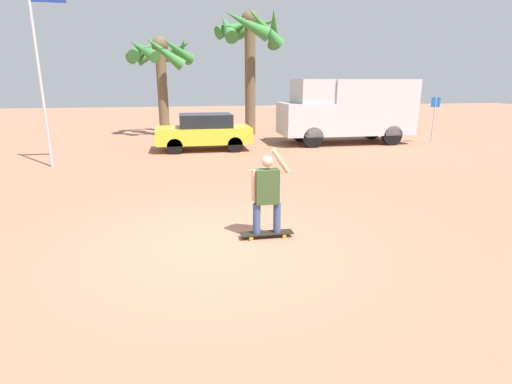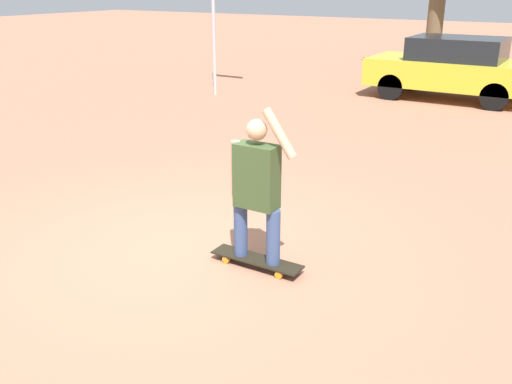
% 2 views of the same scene
% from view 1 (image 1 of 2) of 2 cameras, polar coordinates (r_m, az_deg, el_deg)
% --- Properties ---
extents(ground_plane, '(80.00, 80.00, 0.00)m').
position_cam_1_polar(ground_plane, '(7.30, -5.46, -7.23)').
color(ground_plane, '#A36B51').
extents(skateboard, '(0.99, 0.24, 0.09)m').
position_cam_1_polar(skateboard, '(7.48, 1.55, -5.93)').
color(skateboard, black).
rests_on(skateboard, ground_plane).
extents(person_skateboarder, '(0.71, 0.22, 1.58)m').
position_cam_1_polar(person_skateboarder, '(7.22, 1.59, 0.20)').
color(person_skateboarder, '#384C7A').
rests_on(person_skateboarder, skateboard).
extents(camper_van, '(6.02, 2.27, 2.88)m').
position_cam_1_polar(camper_van, '(19.20, 13.06, 11.56)').
color(camper_van, black).
rests_on(camper_van, ground_plane).
extents(parked_car_yellow, '(3.88, 1.82, 1.50)m').
position_cam_1_polar(parked_car_yellow, '(16.99, -7.40, 8.60)').
color(parked_car_yellow, black).
rests_on(parked_car_yellow, ground_plane).
extents(palm_tree_near_van, '(3.70, 3.86, 6.39)m').
position_cam_1_polar(palm_tree_near_van, '(21.88, -0.79, 21.35)').
color(palm_tree_near_van, brown).
rests_on(palm_tree_near_van, ground_plane).
extents(palm_tree_center_background, '(3.50, 3.41, 5.03)m').
position_cam_1_polar(palm_tree_center_background, '(21.75, -13.52, 18.30)').
color(palm_tree_center_background, brown).
rests_on(palm_tree_center_background, ground_plane).
extents(flagpole, '(1.12, 0.12, 5.94)m').
position_cam_1_polar(flagpole, '(14.98, -28.37, 16.24)').
color(flagpole, '#B7B7BC').
rests_on(flagpole, ground_plane).
extents(street_sign, '(0.44, 0.06, 2.10)m').
position_cam_1_polar(street_sign, '(20.33, 24.13, 10.18)').
color(street_sign, '#B7B7BC').
rests_on(street_sign, ground_plane).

